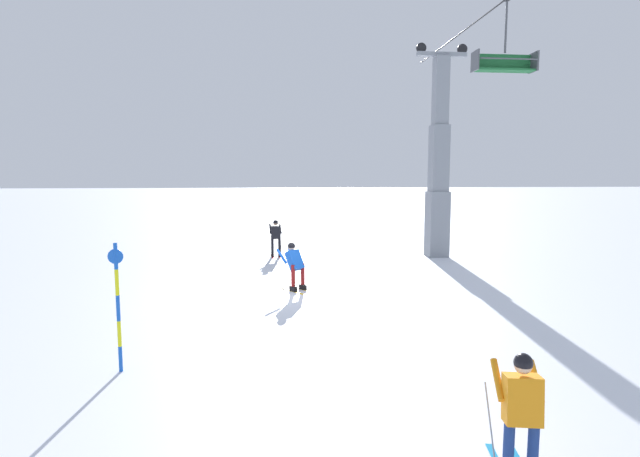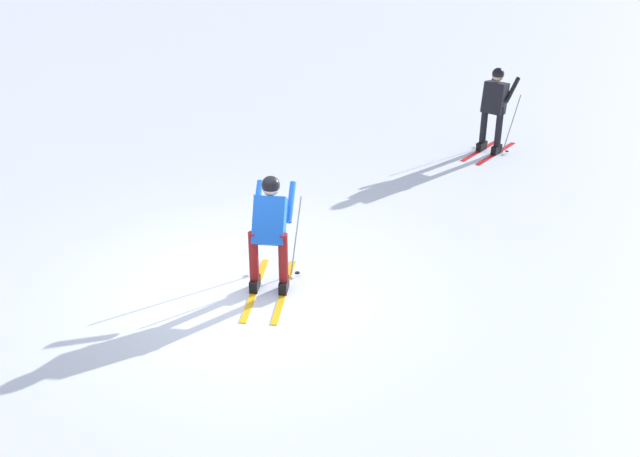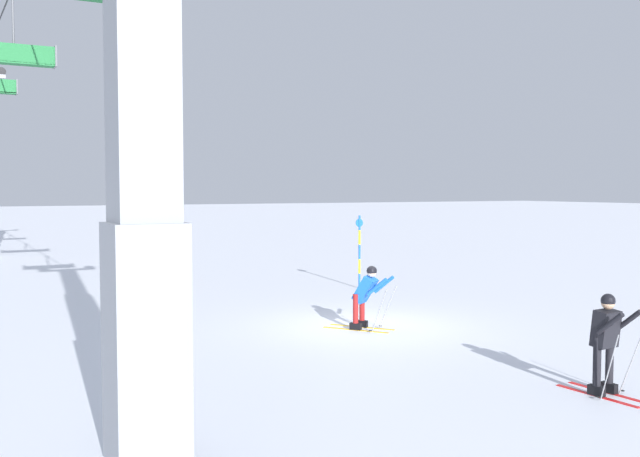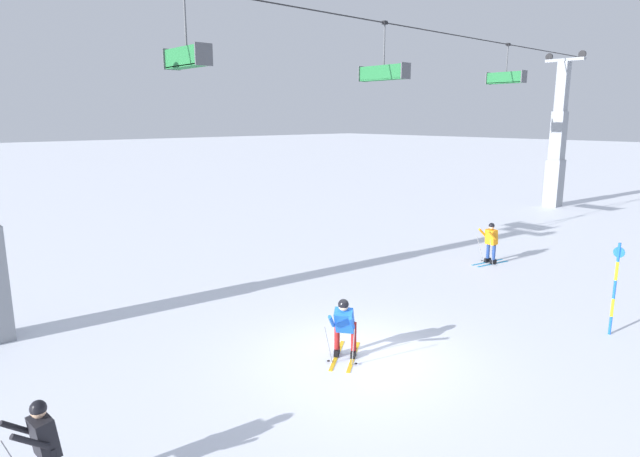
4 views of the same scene
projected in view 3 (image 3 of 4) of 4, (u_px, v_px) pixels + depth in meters
name	position (u px, v px, depth m)	size (l,w,h in m)	color
ground_plane	(366.00, 326.00, 17.84)	(260.00, 260.00, 0.00)	white
skier_carving_main	(366.00, 292.00, 17.40)	(1.71, 1.47, 1.69)	yellow
lift_tower_near	(143.00, 149.00, 8.81)	(0.91, 2.31, 9.49)	gray
chairlift_seat_second	(14.00, 54.00, 21.60)	(0.61, 2.37, 2.32)	black
trail_marker_pole	(359.00, 249.00, 24.57)	(0.07, 0.28, 2.47)	blue
skier_distant_uphill	(158.00, 259.00, 25.30)	(1.74, 0.76, 1.64)	#198CCC
skier_distant_downhill	(606.00, 336.00, 11.85)	(1.59, 0.72, 1.71)	red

